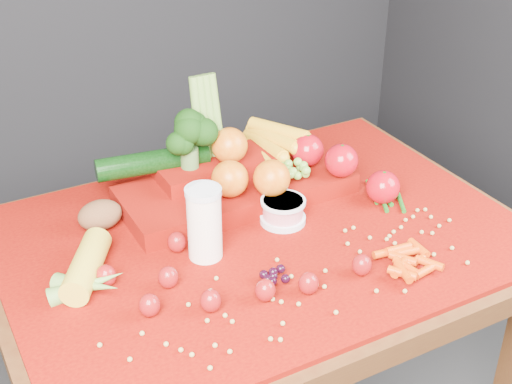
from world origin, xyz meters
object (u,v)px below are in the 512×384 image
milk_glass (204,221)px  yogurt_bowl (283,210)px  table (260,273)px  produce_mound (243,172)px

milk_glass → yogurt_bowl: 0.21m
table → produce_mound: (0.04, 0.15, 0.17)m
table → produce_mound: size_ratio=1.82×
table → milk_glass: bearing=-171.2°
table → yogurt_bowl: 0.15m
yogurt_bowl → milk_glass: bearing=-169.8°
table → produce_mound: produce_mound is taller
table → milk_glass: milk_glass is taller
table → produce_mound: 0.23m
table → milk_glass: (-0.14, -0.02, 0.19)m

